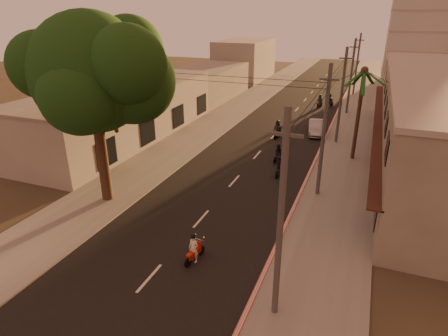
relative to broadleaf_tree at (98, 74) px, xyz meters
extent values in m
plane|color=#383023|center=(6.61, -2.14, -8.48)|extent=(160.00, 160.00, 0.00)
cube|color=black|center=(6.61, 17.86, -8.47)|extent=(10.00, 140.00, 0.02)
cube|color=slate|center=(14.11, 17.86, -8.42)|extent=(5.00, 140.00, 0.12)
cube|color=slate|center=(-0.89, 17.86, -8.42)|extent=(5.00, 140.00, 0.12)
cube|color=red|center=(11.71, 12.86, -8.38)|extent=(0.20, 60.00, 0.20)
cube|color=gray|center=(20.61, 15.86, -4.98)|extent=(8.00, 34.00, 7.00)
cube|color=#9C968D|center=(20.61, 15.86, -1.33)|extent=(8.20, 34.20, 0.30)
cube|color=#3A1C17|center=(16.31, 15.86, -5.38)|extent=(0.80, 34.00, 0.12)
cube|color=#9C968D|center=(-7.39, 11.86, -5.98)|extent=(8.00, 24.00, 5.00)
cube|color=gray|center=(-7.39, 11.86, -3.38)|extent=(8.20, 24.20, 0.20)
cylinder|color=black|center=(-0.39, -0.14, -5.48)|extent=(0.70, 0.70, 6.00)
cylinder|color=black|center=(0.41, 0.26, -2.48)|extent=(1.22, 2.17, 3.04)
cylinder|color=black|center=(-0.99, -0.44, -2.28)|extent=(1.31, 1.49, 2.73)
sphere|color=black|center=(-0.39, -0.14, 0.02)|extent=(7.20, 7.20, 7.20)
sphere|color=black|center=(1.81, 0.86, -0.48)|extent=(5.20, 5.20, 5.20)
sphere|color=black|center=(-2.19, 0.66, -0.28)|extent=(4.80, 4.80, 4.80)
sphere|color=black|center=(0.21, -1.94, -0.88)|extent=(4.60, 4.60, 4.60)
sphere|color=black|center=(2.61, -0.64, 0.72)|extent=(4.40, 4.40, 4.40)
sphere|color=black|center=(-2.79, -1.34, 0.52)|extent=(4.00, 4.00, 4.00)
sphere|color=black|center=(0.81, 2.26, 1.12)|extent=(4.40, 4.40, 4.40)
cylinder|color=black|center=(14.61, 13.86, -4.68)|extent=(0.32, 0.32, 7.60)
sphere|color=black|center=(14.61, 13.86, -0.88)|extent=(0.60, 0.60, 0.60)
cylinder|color=#38383A|center=(12.81, -6.14, -3.98)|extent=(0.26, 0.26, 9.00)
cube|color=#38383A|center=(12.81, -6.14, -0.48)|extent=(1.20, 0.12, 0.12)
cylinder|color=#38383A|center=(12.81, 5.86, -3.98)|extent=(0.26, 0.26, 9.00)
cube|color=#38383A|center=(12.81, 5.86, -0.48)|extent=(1.20, 0.12, 0.12)
cylinder|color=#38383A|center=(12.81, 17.86, -3.98)|extent=(0.26, 0.26, 9.00)
cube|color=#38383A|center=(12.81, 17.86, -0.48)|extent=(1.20, 0.12, 0.12)
cylinder|color=#38383A|center=(12.81, 29.86, -3.98)|extent=(0.26, 0.26, 9.00)
cube|color=#38383A|center=(12.81, 29.86, -0.48)|extent=(1.20, 0.12, 0.12)
cylinder|color=#38383A|center=(12.81, 41.86, -3.98)|extent=(0.26, 0.26, 9.00)
cube|color=#38383A|center=(12.81, 41.86, -0.48)|extent=(1.20, 0.12, 0.12)
cube|color=#9C968D|center=(20.61, 42.86, -5.48)|extent=(8.00, 14.00, 6.00)
cube|color=#9C968D|center=(-7.39, 31.86, -6.28)|extent=(8.00, 14.00, 4.40)
cube|color=#9C968D|center=(-7.39, 49.86, -4.98)|extent=(8.00, 14.00, 7.00)
cylinder|color=black|center=(8.16, -3.50, -8.21)|extent=(0.18, 0.53, 0.52)
cylinder|color=black|center=(7.96, -4.65, -8.21)|extent=(0.18, 0.53, 0.52)
cube|color=#9F1D0C|center=(8.05, -4.14, -7.96)|extent=(0.44, 1.06, 0.28)
cube|color=#9F1D0C|center=(8.13, -3.68, -7.82)|extent=(0.29, 0.14, 0.56)
cylinder|color=silver|center=(8.15, -3.57, -7.49)|extent=(0.51, 0.13, 0.04)
imported|color=silver|center=(8.05, -4.14, -7.69)|extent=(0.70, 0.57, 1.57)
sphere|color=black|center=(8.05, -4.14, -6.95)|extent=(0.28, 0.28, 0.28)
sphere|color=silver|center=(7.89, -3.55, -7.26)|extent=(0.11, 0.11, 0.11)
sphere|color=silver|center=(8.41, -3.64, -7.26)|extent=(0.11, 0.11, 0.11)
cylinder|color=black|center=(8.89, 11.59, -8.22)|extent=(0.22, 0.52, 0.51)
cylinder|color=black|center=(8.61, 10.49, -8.22)|extent=(0.22, 0.52, 0.51)
cube|color=black|center=(8.73, 10.97, -7.97)|extent=(0.50, 1.04, 0.27)
cube|color=black|center=(8.85, 11.42, -7.84)|extent=(0.29, 0.16, 0.55)
cylinder|color=silver|center=(8.88, 11.52, -7.52)|extent=(0.50, 0.16, 0.04)
imported|color=black|center=(8.73, 10.97, -7.71)|extent=(1.03, 0.94, 1.54)
sphere|color=black|center=(8.73, 10.97, -6.99)|extent=(0.27, 0.27, 0.27)
cylinder|color=black|center=(9.52, 8.68, -8.21)|extent=(0.10, 0.53, 0.52)
cylinder|color=black|center=(9.49, 7.51, -8.21)|extent=(0.10, 0.53, 0.52)
cube|color=black|center=(9.50, 8.02, -7.96)|extent=(0.28, 1.04, 0.28)
cube|color=black|center=(9.51, 8.49, -7.82)|extent=(0.28, 0.10, 0.56)
cylinder|color=silver|center=(9.52, 8.60, -7.49)|extent=(0.52, 0.05, 0.04)
imported|color=black|center=(9.50, 8.02, -7.69)|extent=(0.94, 0.42, 1.57)
sphere|color=black|center=(9.50, 8.02, -6.95)|extent=(0.28, 0.28, 0.28)
cylinder|color=black|center=(7.17, 18.02, -8.18)|extent=(0.16, 0.60, 0.60)
cylinder|color=black|center=(7.04, 16.69, -8.18)|extent=(0.16, 0.60, 0.60)
cube|color=black|center=(7.09, 17.27, -7.89)|extent=(0.41, 1.19, 0.32)
cube|color=black|center=(7.15, 17.80, -7.73)|extent=(0.33, 0.14, 0.64)
cylinder|color=silver|center=(7.16, 17.93, -7.36)|extent=(0.59, 0.09, 0.04)
imported|color=black|center=(7.09, 17.27, -7.58)|extent=(0.98, 0.73, 1.79)
sphere|color=black|center=(7.09, 17.27, -6.74)|extent=(0.32, 0.32, 0.32)
cylinder|color=black|center=(10.64, 33.14, -8.17)|extent=(0.35, 0.60, 0.61)
cylinder|color=black|center=(10.09, 31.89, -8.17)|extent=(0.35, 0.60, 0.61)
cube|color=black|center=(10.33, 32.44, -7.87)|extent=(0.77, 1.22, 0.33)
cube|color=black|center=(10.55, 32.94, -7.71)|extent=(0.34, 0.23, 0.66)
cylinder|color=silver|center=(10.60, 33.06, -7.33)|extent=(0.57, 0.28, 0.04)
imported|color=black|center=(10.33, 32.44, -7.56)|extent=(1.69, 1.56, 1.84)
sphere|color=black|center=(10.33, 32.44, -6.69)|extent=(0.33, 0.33, 0.33)
imported|color=gray|center=(10.52, 20.05, -7.75)|extent=(3.02, 4.90, 1.44)
cylinder|color=black|center=(9.35, 32.59, -8.20)|extent=(0.23, 0.57, 0.56)
cylinder|color=black|center=(9.06, 31.37, -8.20)|extent=(0.23, 0.57, 0.56)
cube|color=black|center=(9.18, 31.91, -7.93)|extent=(0.53, 1.13, 0.30)
cube|color=black|center=(9.30, 32.39, -7.78)|extent=(0.31, 0.17, 0.60)
cylinder|color=silver|center=(9.33, 32.51, -7.43)|extent=(0.54, 0.17, 0.04)
imported|color=black|center=(9.18, 31.91, -7.64)|extent=(1.06, 0.91, 1.68)
sphere|color=black|center=(9.18, 31.91, -6.85)|extent=(0.30, 0.30, 0.30)
camera|label=1|loc=(15.32, -18.39, 3.48)|focal=30.00mm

